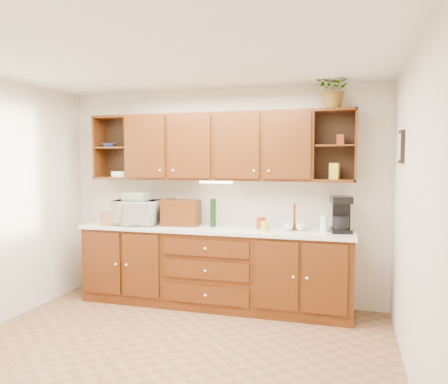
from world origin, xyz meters
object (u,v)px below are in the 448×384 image
Objects in this scene: bread_box at (181,213)px; potted_plant at (335,89)px; coffee_maker at (341,215)px; microwave at (137,212)px.

bread_box is 2.27m from potted_plant.
potted_plant reaches higher than bread_box.
bread_box is at bearing 170.19° from coffee_maker.
microwave is at bearing -177.09° from potted_plant.
potted_plant is (1.78, 0.03, 1.41)m from bread_box.
bread_box reaches higher than microwave.
potted_plant reaches higher than microwave.
coffee_maker is at bearing -4.36° from microwave.
coffee_maker is at bearing -9.50° from potted_plant.
coffee_maker is (1.88, 0.01, 0.04)m from bread_box.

